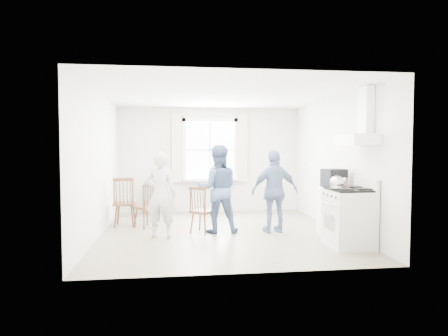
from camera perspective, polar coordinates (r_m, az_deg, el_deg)
room_shell at (r=7.52m, az=-0.29°, el=0.56°), size 4.62×5.12×2.64m
window_assembly at (r=9.95m, az=-2.00°, el=2.09°), size 1.88×0.24×1.70m
range_hood at (r=6.80m, az=18.84°, el=5.21°), size 0.45×0.76×0.94m
shelf_unit at (r=9.87m, az=-10.07°, el=-4.14°), size 0.40×0.30×0.80m
gas_stove at (r=6.82m, az=17.41°, el=-6.72°), size 0.68×0.76×1.12m
kettle at (r=6.59m, az=15.81°, el=-2.05°), size 0.22×0.22×0.31m
low_cabinet at (r=7.49m, az=15.65°, el=-6.10°), size 0.50×0.55×0.90m
stereo_stack at (r=7.43m, az=15.43°, el=-1.39°), size 0.43×0.40×0.33m
cardboard_box at (r=7.31m, az=15.96°, el=-2.04°), size 0.29×0.21×0.18m
windsor_chair_a at (r=8.32m, az=-14.09°, el=-4.00°), size 0.44×0.43×1.01m
windsor_chair_b at (r=7.47m, az=-3.53°, el=-5.27°), size 0.52×0.52×0.90m
windsor_chair_c at (r=8.15m, az=-10.75°, el=-4.64°), size 0.52×0.52×0.89m
person_left at (r=7.21m, az=-9.02°, el=-3.79°), size 0.67×0.67×1.54m
person_mid at (r=7.56m, az=-0.92°, el=-3.01°), size 0.83×0.83×1.66m
person_right at (r=7.62m, az=7.27°, el=-3.32°), size 1.03×1.03×1.57m
potted_plant at (r=9.88m, az=-1.73°, el=-0.54°), size 0.18×0.18×0.32m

